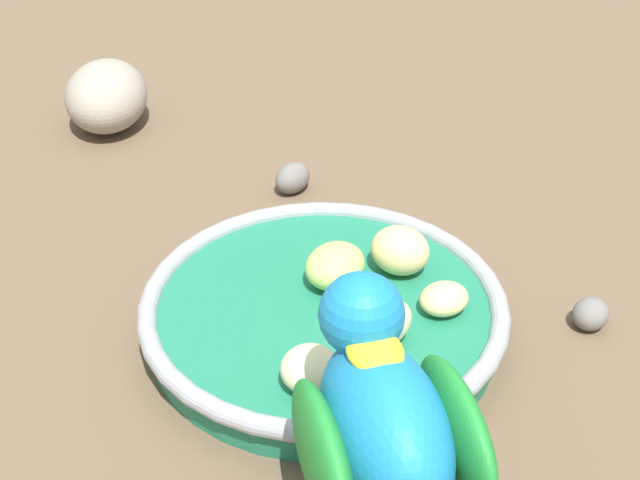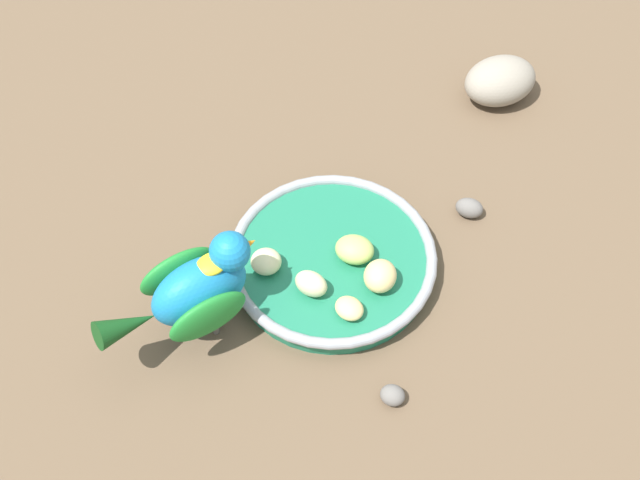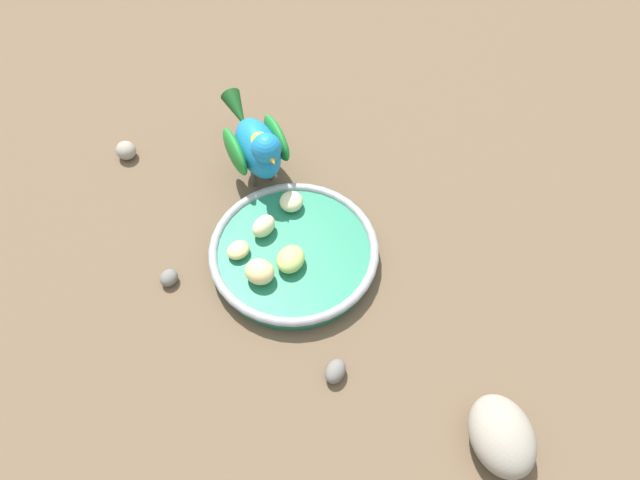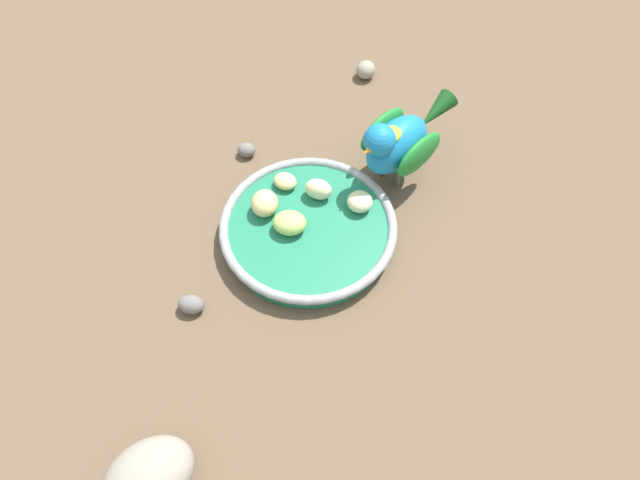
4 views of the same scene
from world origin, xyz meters
TOP-DOWN VIEW (x-y plane):
  - ground_plane at (0.00, 0.00)m, footprint 4.00×4.00m
  - feeding_bowl at (0.02, -0.00)m, footprint 0.21×0.21m
  - apple_piece_0 at (0.06, 0.05)m, footprint 0.04×0.04m
  - apple_piece_1 at (0.01, 0.05)m, footprint 0.04×0.03m
  - apple_piece_2 at (-0.04, 0.00)m, footprint 0.04×0.04m
  - apple_piece_3 at (-0.00, -0.01)m, footprint 0.05×0.04m
  - apple_piece_4 at (-0.03, 0.05)m, footprint 0.03×0.03m
  - parrot at (0.08, 0.13)m, footprint 0.10×0.16m
  - rock_large at (-0.00, -0.32)m, footprint 0.10×0.11m
  - pebble_0 at (-0.06, -0.14)m, footprint 0.03×0.03m
  - pebble_1 at (-0.02, 0.30)m, footprint 0.03×0.03m
  - pebble_2 at (-0.11, 0.09)m, footprint 0.03×0.03m

SIDE VIEW (x-z plane):
  - ground_plane at x=0.00m, z-range 0.00..0.00m
  - pebble_2 at x=-0.11m, z-range 0.00..0.02m
  - pebble_0 at x=-0.06m, z-range 0.00..0.02m
  - pebble_1 at x=-0.02m, z-range 0.00..0.03m
  - feeding_bowl at x=0.02m, z-range 0.00..0.03m
  - rock_large at x=0.00m, z-range 0.00..0.05m
  - apple_piece_4 at x=-0.03m, z-range 0.02..0.04m
  - apple_piece_0 at x=0.06m, z-range 0.02..0.04m
  - apple_piece_3 at x=0.00m, z-range 0.02..0.05m
  - apple_piece_1 at x=0.01m, z-range 0.02..0.05m
  - apple_piece_2 at x=-0.04m, z-range 0.02..0.05m
  - parrot at x=0.08m, z-range 0.01..0.13m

